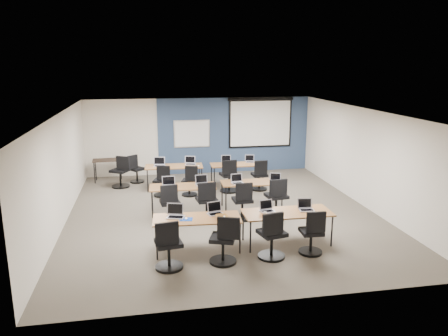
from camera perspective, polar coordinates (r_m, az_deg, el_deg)
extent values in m
cube|color=#6B6354|center=(11.69, -0.21, -5.92)|extent=(8.00, 9.00, 0.02)
cube|color=white|center=(11.09, -0.22, 7.35)|extent=(8.00, 9.00, 0.02)
cube|color=beige|center=(15.68, -3.15, 4.19)|extent=(8.00, 0.04, 2.70)
cube|color=beige|center=(7.11, 6.31, -7.53)|extent=(8.00, 0.04, 2.70)
cube|color=beige|center=(11.33, -20.55, -0.32)|extent=(0.04, 9.00, 2.70)
cube|color=beige|center=(12.63, 17.94, 1.26)|extent=(0.04, 9.00, 2.70)
cube|color=#3D5977|center=(15.85, 1.36, 4.31)|extent=(5.50, 0.04, 2.70)
cube|color=silver|center=(15.56, -4.22, 4.47)|extent=(1.28, 0.02, 0.98)
cube|color=white|center=(15.55, -4.22, 4.47)|extent=(1.20, 0.02, 0.90)
cube|color=black|center=(15.95, 4.77, 5.96)|extent=(2.32, 0.03, 1.82)
cube|color=white|center=(15.95, 4.78, 5.81)|extent=(2.20, 0.02, 1.62)
cylinder|color=black|center=(15.85, 4.84, 8.96)|extent=(2.40, 0.10, 0.10)
cube|color=brown|center=(9.25, -3.56, -6.60)|extent=(1.84, 0.77, 0.03)
cylinder|color=black|center=(9.03, -8.77, -9.75)|extent=(0.04, 0.04, 0.70)
cylinder|color=black|center=(9.22, 2.10, -9.09)|extent=(0.04, 0.04, 0.70)
cylinder|color=black|center=(9.63, -8.90, -8.24)|extent=(0.04, 0.04, 0.70)
cylinder|color=black|center=(9.81, 1.27, -7.66)|extent=(0.04, 0.04, 0.70)
cube|color=#A47841|center=(9.68, 8.27, -5.78)|extent=(1.94, 0.81, 0.03)
cylinder|color=black|center=(9.26, 3.47, -9.00)|extent=(0.04, 0.04, 0.70)
cylinder|color=black|center=(9.83, 13.91, -8.02)|extent=(0.04, 0.04, 0.70)
cylinder|color=black|center=(9.88, 2.51, -7.50)|extent=(0.04, 0.04, 0.70)
cylinder|color=black|center=(10.42, 12.37, -6.68)|extent=(0.04, 0.04, 0.70)
cube|color=brown|center=(11.59, -5.43, -2.44)|extent=(1.74, 0.73, 0.03)
cylinder|color=black|center=(11.37, -9.33, -4.81)|extent=(0.04, 0.04, 0.70)
cylinder|color=black|center=(11.51, -1.21, -4.41)|extent=(0.04, 0.04, 0.70)
cylinder|color=black|center=(11.95, -9.40, -3.90)|extent=(0.04, 0.04, 0.70)
cylinder|color=black|center=(12.08, -1.68, -3.53)|extent=(0.04, 0.04, 0.70)
cube|color=#A36D2C|center=(11.97, 3.67, -1.89)|extent=(1.68, 0.70, 0.03)
cylinder|color=black|center=(11.64, 0.25, -4.19)|extent=(0.04, 0.04, 0.70)
cylinder|color=black|center=(12.02, 7.60, -3.74)|extent=(0.04, 0.04, 0.70)
cylinder|color=black|center=(12.19, -0.25, -3.37)|extent=(0.04, 0.04, 0.70)
cylinder|color=black|center=(12.54, 6.79, -2.97)|extent=(0.04, 0.04, 0.70)
cube|color=#A66D3E|center=(13.89, -6.55, 0.22)|extent=(1.80, 0.75, 0.03)
cylinder|color=black|center=(13.64, -9.94, -1.72)|extent=(0.04, 0.04, 0.70)
cylinder|color=black|center=(13.75, -2.92, -1.41)|extent=(0.04, 0.04, 0.70)
cylinder|color=black|center=(14.25, -9.98, -1.06)|extent=(0.04, 0.04, 0.70)
cylinder|color=black|center=(14.36, -3.25, -0.77)|extent=(0.04, 0.04, 0.70)
cube|color=brown|center=(14.05, 1.71, 0.46)|extent=(1.70, 0.71, 0.03)
cylinder|color=black|center=(13.72, -1.27, -1.43)|extent=(0.04, 0.04, 0.70)
cylinder|color=black|center=(14.05, 5.09, -1.13)|extent=(0.04, 0.04, 0.70)
cylinder|color=black|center=(14.28, -1.65, -0.83)|extent=(0.04, 0.04, 0.70)
cylinder|color=black|center=(14.59, 4.48, -0.55)|extent=(0.04, 0.04, 0.70)
cube|color=silver|center=(9.29, -6.32, -6.39)|extent=(0.36, 0.26, 0.02)
cube|color=black|center=(9.27, -6.32, -6.37)|extent=(0.30, 0.15, 0.00)
cube|color=silver|center=(9.38, -6.41, -5.32)|extent=(0.36, 0.07, 0.25)
cube|color=black|center=(9.37, -6.41, -5.34)|extent=(0.32, 0.05, 0.20)
ellipsoid|color=white|center=(9.19, -4.98, -6.59)|extent=(0.08, 0.11, 0.04)
cylinder|color=black|center=(8.80, -7.15, -12.67)|extent=(0.55, 0.55, 0.05)
cylinder|color=black|center=(8.71, -7.20, -11.39)|extent=(0.06, 0.06, 0.49)
cube|color=black|center=(8.59, -7.25, -9.68)|extent=(0.49, 0.49, 0.08)
cube|color=black|center=(8.28, -7.46, -8.50)|extent=(0.44, 0.06, 0.44)
cube|color=#B4B4B9|center=(9.43, -1.12, -6.01)|extent=(0.33, 0.24, 0.02)
cube|color=black|center=(9.41, -1.10, -5.98)|extent=(0.28, 0.14, 0.00)
cube|color=#B4B4B9|center=(9.51, -1.25, -5.05)|extent=(0.33, 0.06, 0.22)
cube|color=black|center=(9.50, -1.24, -5.06)|extent=(0.29, 0.04, 0.18)
ellipsoid|color=white|center=(9.27, 0.09, -6.36)|extent=(0.06, 0.09, 0.03)
cylinder|color=black|center=(8.96, -0.15, -12.06)|extent=(0.55, 0.55, 0.05)
cylinder|color=black|center=(8.87, -0.15, -10.80)|extent=(0.06, 0.06, 0.48)
cube|color=black|center=(8.76, -0.15, -9.12)|extent=(0.48, 0.48, 0.08)
cube|color=black|center=(8.47, 0.60, -7.87)|extent=(0.44, 0.06, 0.44)
cube|color=#BEBEBF|center=(9.63, 5.71, -5.65)|extent=(0.31, 0.22, 0.02)
cube|color=black|center=(9.61, 5.74, -5.62)|extent=(0.26, 0.13, 0.00)
cube|color=#BEBEBF|center=(9.71, 5.52, -4.76)|extent=(0.31, 0.06, 0.21)
cube|color=black|center=(9.70, 5.54, -4.77)|extent=(0.27, 0.04, 0.17)
ellipsoid|color=white|center=(9.47, 7.15, -6.02)|extent=(0.08, 0.10, 0.03)
cylinder|color=black|center=(9.22, 6.19, -11.36)|extent=(0.56, 0.56, 0.05)
cylinder|color=black|center=(9.13, 6.23, -10.10)|extent=(0.06, 0.06, 0.50)
cube|color=black|center=(9.02, 6.28, -8.42)|extent=(0.50, 0.50, 0.08)
cube|color=black|center=(8.71, 6.41, -7.27)|extent=(0.45, 0.06, 0.44)
cube|color=silver|center=(9.83, 10.74, -5.43)|extent=(0.32, 0.23, 0.02)
cube|color=black|center=(9.81, 10.78, -5.40)|extent=(0.27, 0.14, 0.00)
cube|color=silver|center=(9.90, 10.51, -4.53)|extent=(0.32, 0.06, 0.22)
cube|color=black|center=(9.89, 10.52, -4.54)|extent=(0.28, 0.04, 0.18)
ellipsoid|color=white|center=(9.74, 12.18, -5.67)|extent=(0.09, 0.11, 0.04)
cylinder|color=black|center=(9.54, 11.20, -10.68)|extent=(0.50, 0.50, 0.05)
cylinder|color=black|center=(9.46, 11.26, -9.61)|extent=(0.06, 0.06, 0.44)
cube|color=black|center=(9.36, 11.33, -8.14)|extent=(0.44, 0.44, 0.08)
cube|color=black|center=(9.09, 11.93, -6.95)|extent=(0.40, 0.06, 0.44)
cube|color=silver|center=(11.53, -7.19, -2.44)|extent=(0.35, 0.25, 0.02)
cube|color=black|center=(11.51, -7.19, -2.41)|extent=(0.29, 0.15, 0.00)
cube|color=silver|center=(11.63, -7.25, -1.63)|extent=(0.35, 0.06, 0.24)
cube|color=black|center=(11.62, -7.25, -1.64)|extent=(0.30, 0.05, 0.20)
ellipsoid|color=white|center=(11.44, -6.80, -2.54)|extent=(0.07, 0.11, 0.04)
cylinder|color=black|center=(11.21, -7.02, -6.76)|extent=(0.52, 0.52, 0.05)
cylinder|color=black|center=(11.14, -7.05, -5.76)|extent=(0.06, 0.06, 0.46)
cube|color=black|center=(11.05, -7.09, -4.43)|extent=(0.46, 0.46, 0.08)
cube|color=black|center=(10.77, -7.19, -3.36)|extent=(0.42, 0.06, 0.44)
cube|color=#B7B7B7|center=(11.65, -2.87, -2.19)|extent=(0.33, 0.24, 0.02)
cube|color=black|center=(11.62, -2.86, -2.16)|extent=(0.28, 0.14, 0.00)
cube|color=#B7B7B7|center=(11.74, -2.97, -1.42)|extent=(0.33, 0.06, 0.23)
cube|color=black|center=(11.73, -2.96, -1.43)|extent=(0.29, 0.04, 0.19)
ellipsoid|color=white|center=(11.47, -2.10, -2.42)|extent=(0.07, 0.10, 0.03)
cylinder|color=black|center=(11.25, -2.26, -6.59)|extent=(0.56, 0.56, 0.05)
cylinder|color=black|center=(11.17, -2.28, -5.52)|extent=(0.06, 0.06, 0.50)
cube|color=black|center=(11.08, -2.29, -4.11)|extent=(0.50, 0.50, 0.08)
cube|color=black|center=(10.78, -2.24, -3.06)|extent=(0.45, 0.06, 0.44)
cube|color=#ADADAD|center=(11.79, 1.78, -1.99)|extent=(0.32, 0.23, 0.02)
cube|color=black|center=(11.76, 1.80, -1.96)|extent=(0.27, 0.14, 0.00)
cube|color=#ADADAD|center=(11.87, 1.66, -1.26)|extent=(0.32, 0.06, 0.22)
cube|color=black|center=(11.86, 1.67, -1.27)|extent=(0.28, 0.04, 0.18)
ellipsoid|color=white|center=(11.65, 3.20, -2.19)|extent=(0.08, 0.11, 0.03)
cylinder|color=black|center=(11.29, 2.39, -6.52)|extent=(0.53, 0.53, 0.05)
cylinder|color=black|center=(11.22, 2.40, -5.51)|extent=(0.06, 0.06, 0.47)
cube|color=black|center=(11.14, 2.41, -4.17)|extent=(0.47, 0.47, 0.08)
cube|color=black|center=(10.85, 2.64, -3.11)|extent=(0.43, 0.06, 0.44)
cube|color=#B9B9C0|center=(12.00, 6.88, -1.80)|extent=(0.30, 0.22, 0.02)
cube|color=black|center=(11.98, 6.91, -1.77)|extent=(0.25, 0.13, 0.00)
cube|color=#B9B9C0|center=(12.08, 6.73, -1.12)|extent=(0.30, 0.06, 0.21)
cube|color=black|center=(12.07, 6.74, -1.13)|extent=(0.26, 0.04, 0.17)
ellipsoid|color=white|center=(12.03, 7.59, -1.79)|extent=(0.07, 0.09, 0.03)
cylinder|color=black|center=(11.56, 6.78, -6.13)|extent=(0.58, 0.58, 0.05)
cylinder|color=black|center=(11.48, 6.81, -5.04)|extent=(0.06, 0.06, 0.51)
cube|color=black|center=(11.39, 6.86, -3.62)|extent=(0.51, 0.51, 0.08)
cube|color=black|center=(11.09, 7.11, -2.60)|extent=(0.47, 0.06, 0.44)
cube|color=silver|center=(13.89, -8.41, 0.28)|extent=(0.36, 0.26, 0.02)
cube|color=black|center=(13.87, -8.40, 0.31)|extent=(0.30, 0.15, 0.00)
cube|color=silver|center=(14.00, -8.45, 0.95)|extent=(0.36, 0.07, 0.25)
cube|color=black|center=(13.99, -8.45, 0.94)|extent=(0.31, 0.05, 0.20)
ellipsoid|color=white|center=(13.67, -7.38, 0.10)|extent=(0.08, 0.11, 0.04)
cylinder|color=black|center=(13.30, -8.12, -3.51)|extent=(0.49, 0.49, 0.05)
cylinder|color=black|center=(13.25, -8.15, -2.72)|extent=(0.06, 0.06, 0.43)
cube|color=black|center=(13.18, -8.18, -1.65)|extent=(0.43, 0.43, 0.08)
cube|color=black|center=(12.93, -7.93, -0.66)|extent=(0.40, 0.06, 0.44)
cube|color=#A9A9A9|center=(14.00, -4.39, 0.49)|extent=(0.34, 0.24, 0.02)
cube|color=black|center=(13.98, -4.38, 0.52)|extent=(0.28, 0.14, 0.00)
cube|color=#A9A9A9|center=(14.10, -4.45, 1.11)|extent=(0.34, 0.06, 0.23)
cube|color=black|center=(14.09, -4.45, 1.11)|extent=(0.29, 0.04, 0.19)
ellipsoid|color=white|center=(13.78, -3.35, 0.30)|extent=(0.09, 0.11, 0.03)
cylinder|color=black|center=(13.26, -4.54, -3.47)|extent=(0.46, 0.46, 0.05)
cylinder|color=black|center=(13.21, -4.55, -2.72)|extent=(0.06, 0.06, 0.41)
cube|color=black|center=(13.14, -4.57, -1.69)|extent=(0.41, 0.41, 0.08)
cube|color=black|center=(12.90, -4.27, -0.69)|extent=(0.38, 0.06, 0.44)
cube|color=#B6B6B6|center=(14.18, 0.37, 0.69)|extent=(0.31, 0.23, 0.02)
cube|color=black|center=(14.15, 0.38, 0.72)|extent=(0.27, 0.13, 0.00)
cube|color=#B6B6B6|center=(14.27, 0.27, 1.27)|extent=(0.31, 0.06, 0.22)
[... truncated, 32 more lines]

